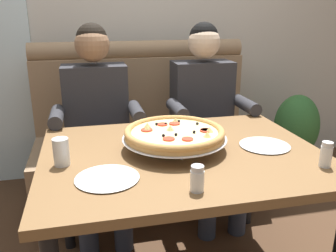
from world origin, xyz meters
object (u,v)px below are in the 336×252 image
object	(u,v)px
plate_near_right	(265,144)
dining_table	(182,167)
diner_right	(206,111)
shaker_oregano	(326,156)
shaker_parmesan	(197,180)
drinking_glass	(61,153)
diner_left	(97,118)
plate_near_left	(107,177)
potted_plant	(296,132)
pizza	(175,134)
booth_bench	(147,145)

from	to	relation	value
plate_near_right	dining_table	bearing A→B (deg)	176.86
diner_right	shaker_oregano	distance (m)	1.00
dining_table	shaker_parmesan	world-z (taller)	shaker_parmesan
shaker_parmesan	shaker_oregano	distance (m)	0.59
diner_right	shaker_parmesan	bearing A→B (deg)	-110.88
drinking_glass	diner_right	bearing A→B (deg)	39.01
dining_table	diner_right	distance (m)	0.78
diner_left	drinking_glass	distance (m)	0.74
diner_right	shaker_parmesan	distance (m)	1.14
diner_right	plate_near_left	world-z (taller)	diner_right
shaker_oregano	potted_plant	world-z (taller)	shaker_oregano
dining_table	shaker_oregano	xyz separation A→B (m)	(0.53, -0.29, 0.13)
drinking_glass	shaker_parmesan	bearing A→B (deg)	-35.62
plate_near_left	shaker_oregano	bearing A→B (deg)	-5.76
diner_right	shaker_oregano	size ratio (longest dim) A/B	11.78
diner_right	drinking_glass	world-z (taller)	diner_right
dining_table	plate_near_right	world-z (taller)	plate_near_right
diner_left	potted_plant	size ratio (longest dim) A/B	1.82
shaker_oregano	diner_right	bearing A→B (deg)	100.08
shaker_oregano	dining_table	bearing A→B (deg)	151.19
shaker_parmesan	shaker_oregano	world-z (taller)	shaker_oregano
pizza	plate_near_right	distance (m)	0.44
booth_bench	diner_right	bearing A→B (deg)	-36.71
drinking_glass	potted_plant	bearing A→B (deg)	29.83
shaker_oregano	drinking_glass	bearing A→B (deg)	165.93
dining_table	pizza	xyz separation A→B (m)	(-0.03, 0.04, 0.16)
booth_bench	diner_left	bearing A→B (deg)	-143.29
shaker_oregano	plate_near_right	size ratio (longest dim) A/B	0.45
booth_bench	drinking_glass	size ratio (longest dim) A/B	13.52
dining_table	plate_near_left	bearing A→B (deg)	-150.36
booth_bench	potted_plant	bearing A→B (deg)	1.66
dining_table	potted_plant	size ratio (longest dim) A/B	1.82
dining_table	diner_left	xyz separation A→B (m)	(-0.36, 0.69, 0.07)
booth_bench	potted_plant	distance (m)	1.25
shaker_parmesan	potted_plant	world-z (taller)	shaker_parmesan
dining_table	diner_right	xyz separation A→B (m)	(0.36, 0.69, 0.07)
shaker_oregano	potted_plant	bearing A→B (deg)	60.84
potted_plant	plate_near_right	bearing A→B (deg)	-129.84
diner_left	shaker_oregano	world-z (taller)	diner_left
booth_bench	potted_plant	world-z (taller)	booth_bench
potted_plant	diner_right	bearing A→B (deg)	-161.31
diner_left	diner_right	bearing A→B (deg)	0.00
diner_right	potted_plant	distance (m)	1.00
diner_right	drinking_glass	xyz separation A→B (m)	(-0.89, -0.72, 0.07)
diner_left	potted_plant	distance (m)	1.67
pizza	shaker_parmesan	size ratio (longest dim) A/B	4.96
potted_plant	pizza	bearing A→B (deg)	-143.26
plate_near_left	dining_table	bearing A→B (deg)	29.64
pizza	diner_right	bearing A→B (deg)	59.46
dining_table	pizza	distance (m)	0.16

